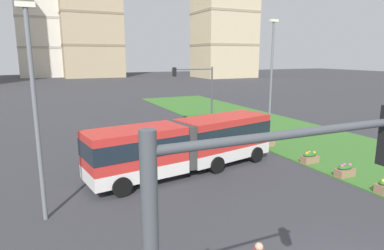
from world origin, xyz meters
name	(u,v)px	position (x,y,z in m)	size (l,w,h in m)	color
grass_median	(352,153)	(11.36, 10.00, 0.04)	(10.00, 70.00, 0.08)	#3D752D
articulated_bus	(186,144)	(-0.74, 11.52, 1.65)	(12.03, 4.66, 3.00)	red
flower_planter_2	(345,170)	(6.96, 6.82, 0.43)	(1.10, 0.56, 0.74)	#937051
flower_planter_3	(310,157)	(6.96, 9.51, 0.43)	(1.10, 0.56, 0.74)	#937051
flower_planter_4	(267,142)	(6.96, 13.87, 0.43)	(1.10, 0.56, 0.74)	#937051
traffic_light_far_right	(199,86)	(5.16, 22.00, 3.98)	(4.17, 0.28, 5.73)	#474C51
streetlight_left	(35,107)	(-8.50, 8.60, 4.79)	(0.70, 0.28, 8.70)	slate
streetlight_median	(271,75)	(8.86, 16.19, 5.21)	(0.70, 0.28, 9.53)	slate
apartment_tower_westcentre	(44,6)	(-4.30, 114.60, 22.16)	(17.35, 15.37, 44.27)	silver
apartment_tower_centre	(88,0)	(8.35, 107.58, 23.71)	(18.18, 17.03, 47.38)	tan
apartment_tower_eastcentre	(224,14)	(45.80, 87.49, 19.27)	(17.01, 14.63, 38.51)	beige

